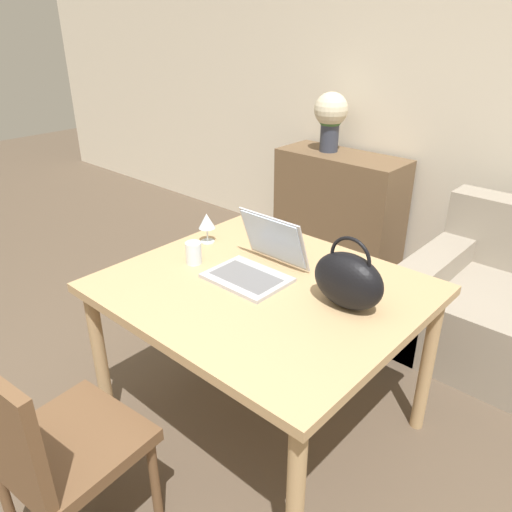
{
  "coord_description": "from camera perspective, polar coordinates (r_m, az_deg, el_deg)",
  "views": [
    {
      "loc": [
        1.15,
        -0.66,
        1.78
      ],
      "look_at": [
        -0.08,
        0.7,
        0.88
      ],
      "focal_mm": 35.0,
      "sensor_mm": 36.0,
      "label": 1
    }
  ],
  "objects": [
    {
      "name": "handbag",
      "position": [
        1.91,
        10.5,
        -2.71
      ],
      "size": [
        0.29,
        0.15,
        0.29
      ],
      "color": "black",
      "rests_on": "dining_table"
    },
    {
      "name": "sideboard",
      "position": [
        3.89,
        9.41,
        5.28
      ],
      "size": [
        0.96,
        0.4,
        0.86
      ],
      "color": "brown",
      "rests_on": "ground_plane"
    },
    {
      "name": "wall_back",
      "position": [
        3.58,
        23.96,
        17.0
      ],
      "size": [
        10.0,
        0.06,
        2.7
      ],
      "color": "beige",
      "rests_on": "ground_plane"
    },
    {
      "name": "chair",
      "position": [
        1.87,
        -22.56,
        -19.31
      ],
      "size": [
        0.48,
        0.48,
        0.89
      ],
      "rotation": [
        0.0,
        0.0,
        0.09
      ],
      "color": "brown",
      "rests_on": "ground_plane"
    },
    {
      "name": "drinking_glass",
      "position": [
        2.25,
        -7.14,
        0.36
      ],
      "size": [
        0.07,
        0.07,
        0.1
      ],
      "color": "silver",
      "rests_on": "dining_table"
    },
    {
      "name": "laptop",
      "position": [
        2.14,
        0.43,
        -0.37
      ],
      "size": [
        0.34,
        0.35,
        0.25
      ],
      "color": "#ADADB2",
      "rests_on": "dining_table"
    },
    {
      "name": "wine_glass",
      "position": [
        2.44,
        -5.65,
        3.89
      ],
      "size": [
        0.08,
        0.08,
        0.15
      ],
      "color": "silver",
      "rests_on": "dining_table"
    },
    {
      "name": "flower_vase",
      "position": [
        3.78,
        8.53,
        15.59
      ],
      "size": [
        0.24,
        0.24,
        0.43
      ],
      "color": "#333847",
      "rests_on": "sideboard"
    },
    {
      "name": "dining_table",
      "position": [
        2.12,
        0.83,
        -5.24
      ],
      "size": [
        1.24,
        1.08,
        0.76
      ],
      "color": "tan",
      "rests_on": "ground_plane"
    }
  ]
}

